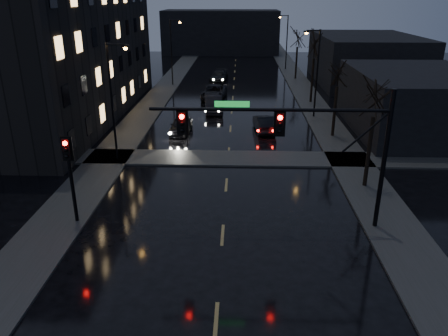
# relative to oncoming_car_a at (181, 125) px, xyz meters

# --- Properties ---
(sidewalk_left) EXTENTS (3.00, 140.00, 0.12)m
(sidewalk_left) POSITION_rel_oncoming_car_a_xyz_m (-4.38, 10.41, -0.62)
(sidewalk_left) COLOR #2D2D2B
(sidewalk_left) RESTS_ON ground
(sidewalk_right) EXTENTS (3.00, 140.00, 0.12)m
(sidewalk_right) POSITION_rel_oncoming_car_a_xyz_m (12.62, 10.41, -0.62)
(sidewalk_right) COLOR #2D2D2B
(sidewalk_right) RESTS_ON ground
(sidewalk_cross) EXTENTS (40.00, 3.00, 0.12)m
(sidewalk_cross) POSITION_rel_oncoming_car_a_xyz_m (4.12, -6.09, -0.62)
(sidewalk_cross) COLOR #2D2D2B
(sidewalk_cross) RESTS_ON ground
(apartment_block) EXTENTS (12.00, 30.00, 12.00)m
(apartment_block) POSITION_rel_oncoming_car_a_xyz_m (-12.38, 5.41, 5.32)
(apartment_block) COLOR black
(apartment_block) RESTS_ON ground
(commercial_right_near) EXTENTS (10.00, 14.00, 5.00)m
(commercial_right_near) POSITION_rel_oncoming_car_a_xyz_m (19.62, 1.41, 1.82)
(commercial_right_near) COLOR black
(commercial_right_near) RESTS_ON ground
(commercial_right_far) EXTENTS (12.00, 18.00, 6.00)m
(commercial_right_far) POSITION_rel_oncoming_car_a_xyz_m (21.12, 23.41, 2.32)
(commercial_right_far) COLOR black
(commercial_right_far) RESTS_ON ground
(far_block) EXTENTS (22.00, 10.00, 8.00)m
(far_block) POSITION_rel_oncoming_car_a_xyz_m (1.12, 53.41, 3.32)
(far_block) COLOR black
(far_block) RESTS_ON ground
(signal_mast) EXTENTS (11.11, 0.41, 7.00)m
(signal_mast) POSITION_rel_oncoming_car_a_xyz_m (7.96, -15.59, 4.19)
(signal_mast) COLOR black
(signal_mast) RESTS_ON ground
(signal_pole_left) EXTENTS (0.35, 0.41, 4.53)m
(signal_pole_left) POSITION_rel_oncoming_car_a_xyz_m (-3.38, -15.60, 2.33)
(signal_pole_left) COLOR black
(signal_pole_left) RESTS_ON ground
(tree_near) EXTENTS (3.52, 3.52, 8.08)m
(tree_near) POSITION_rel_oncoming_car_a_xyz_m (12.52, -10.59, 5.54)
(tree_near) COLOR black
(tree_near) RESTS_ON ground
(tree_mid_a) EXTENTS (3.30, 3.30, 7.58)m
(tree_mid_a) POSITION_rel_oncoming_car_a_xyz_m (12.52, -0.59, 5.14)
(tree_mid_a) COLOR black
(tree_mid_a) RESTS_ON ground
(tree_mid_b) EXTENTS (3.74, 3.74, 8.59)m
(tree_mid_b) POSITION_rel_oncoming_car_a_xyz_m (12.52, 11.41, 5.93)
(tree_mid_b) COLOR black
(tree_mid_b) RESTS_ON ground
(tree_far) EXTENTS (3.43, 3.43, 7.88)m
(tree_far) POSITION_rel_oncoming_car_a_xyz_m (12.52, 25.41, 5.38)
(tree_far) COLOR black
(tree_far) RESTS_ON ground
(streetlight_l_near) EXTENTS (1.53, 0.28, 8.00)m
(streetlight_l_near) POSITION_rel_oncoming_car_a_xyz_m (-3.47, -6.59, 4.09)
(streetlight_l_near) COLOR black
(streetlight_l_near) RESTS_ON ground
(streetlight_l_far) EXTENTS (1.53, 0.28, 8.00)m
(streetlight_l_far) POSITION_rel_oncoming_car_a_xyz_m (-3.47, 20.41, 4.09)
(streetlight_l_far) COLOR black
(streetlight_l_far) RESTS_ON ground
(streetlight_r_mid) EXTENTS (1.53, 0.28, 8.00)m
(streetlight_r_mid) POSITION_rel_oncoming_car_a_xyz_m (11.70, 5.41, 4.09)
(streetlight_r_mid) COLOR black
(streetlight_r_mid) RESTS_ON ground
(streetlight_r_far) EXTENTS (1.53, 0.28, 8.00)m
(streetlight_r_far) POSITION_rel_oncoming_car_a_xyz_m (11.70, 33.41, 4.09)
(streetlight_r_far) COLOR black
(streetlight_r_far) RESTS_ON ground
(oncoming_car_a) EXTENTS (1.77, 4.07, 1.37)m
(oncoming_car_a) POSITION_rel_oncoming_car_a_xyz_m (0.00, 0.00, 0.00)
(oncoming_car_a) COLOR black
(oncoming_car_a) RESTS_ON ground
(oncoming_car_b) EXTENTS (2.13, 4.87, 1.56)m
(oncoming_car_b) POSITION_rel_oncoming_car_a_xyz_m (2.32, 7.15, 0.10)
(oncoming_car_b) COLOR black
(oncoming_car_b) RESTS_ON ground
(oncoming_car_c) EXTENTS (2.85, 5.54, 1.49)m
(oncoming_car_c) POSITION_rel_oncoming_car_a_xyz_m (2.03, 13.06, 0.06)
(oncoming_car_c) COLOR black
(oncoming_car_c) RESTS_ON ground
(oncoming_car_d) EXTENTS (2.52, 5.01, 1.40)m
(oncoming_car_d) POSITION_rel_oncoming_car_a_xyz_m (2.09, 23.30, 0.02)
(oncoming_car_d) COLOR black
(oncoming_car_d) RESTS_ON ground
(lead_car) EXTENTS (1.90, 4.34, 1.39)m
(lead_car) POSITION_rel_oncoming_car_a_xyz_m (6.99, 0.79, 0.01)
(lead_car) COLOR black
(lead_car) RESTS_ON ground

